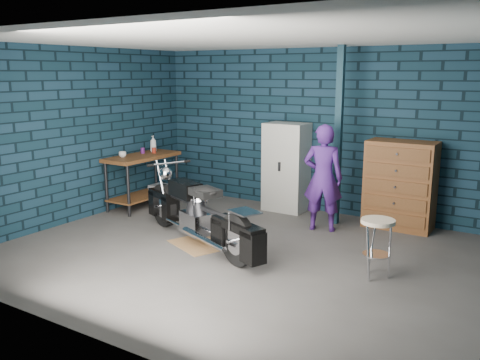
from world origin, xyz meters
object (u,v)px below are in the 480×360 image
object	(u,v)px
motorcycle	(198,208)
person	(323,178)
shop_stool	(376,249)
workbench	(143,181)
storage_bin	(163,193)
locker	(286,167)
tool_chest	(400,185)

from	to	relation	value
motorcycle	person	size ratio (longest dim) A/B	1.47
shop_stool	workbench	bearing A→B (deg)	167.53
storage_bin	locker	world-z (taller)	locker
tool_chest	shop_stool	size ratio (longest dim) A/B	1.91
person	locker	distance (m)	1.20
motorcycle	locker	size ratio (longest dim) A/B	1.57
person	workbench	bearing A→B (deg)	-8.48
person	shop_stool	bearing A→B (deg)	117.02
storage_bin	locker	xyz separation A→B (m)	(2.20, 0.59, 0.60)
motorcycle	locker	world-z (taller)	locker
motorcycle	locker	bearing A→B (deg)	108.40
workbench	storage_bin	world-z (taller)	workbench
tool_chest	storage_bin	bearing A→B (deg)	-171.76
person	locker	size ratio (longest dim) A/B	1.07
motorcycle	storage_bin	bearing A→B (deg)	164.22
motorcycle	person	world-z (taller)	person
workbench	locker	distance (m)	2.49
workbench	person	distance (m)	3.23
motorcycle	storage_bin	distance (m)	2.62
shop_stool	person	bearing A→B (deg)	132.34
locker	workbench	bearing A→B (deg)	-153.77
person	storage_bin	xyz separation A→B (m)	(-3.16, 0.12, -0.65)
tool_chest	locker	bearing A→B (deg)	180.00
shop_stool	storage_bin	bearing A→B (deg)	161.44
motorcycle	storage_bin	xyz separation A→B (m)	(-2.01, 1.63, -0.37)
person	shop_stool	world-z (taller)	person
person	storage_bin	bearing A→B (deg)	-17.46
storage_bin	workbench	bearing A→B (deg)	-92.29
storage_bin	shop_stool	xyz separation A→B (m)	(4.40, -1.48, 0.20)
storage_bin	shop_stool	world-z (taller)	shop_stool
workbench	shop_stool	distance (m)	4.53
motorcycle	workbench	bearing A→B (deg)	174.15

